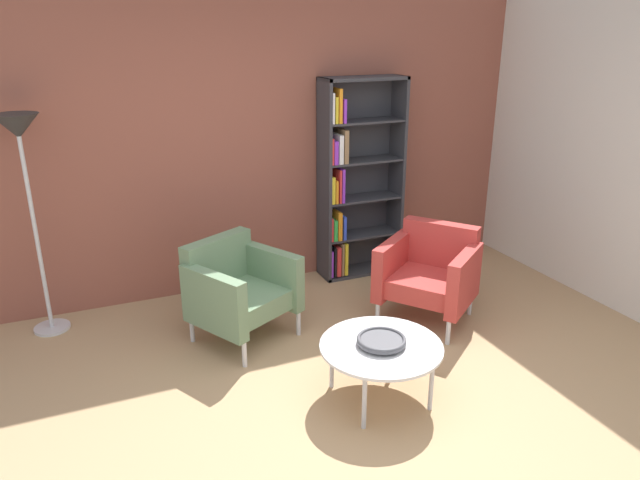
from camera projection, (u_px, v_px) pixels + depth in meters
ground_plane at (356, 432)px, 3.62m from camera, size 8.32×8.32×0.00m
brick_back_panel at (235, 131)px, 5.25m from camera, size 6.40×0.12×2.90m
bookshelf_tall at (353, 182)px, 5.64m from camera, size 0.80×0.30×1.90m
coffee_table_low at (381, 349)px, 3.83m from camera, size 0.80×0.80×0.40m
decorative_bowl at (381, 340)px, 3.81m from camera, size 0.32×0.32×0.05m
armchair_near_window at (238, 288)px, 4.60m from camera, size 0.93×0.90×0.78m
armchair_corner_red at (430, 272)px, 4.90m from camera, size 0.94×0.95×0.78m
floor_lamp_torchiere at (22, 154)px, 4.35m from camera, size 0.32×0.32×1.74m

